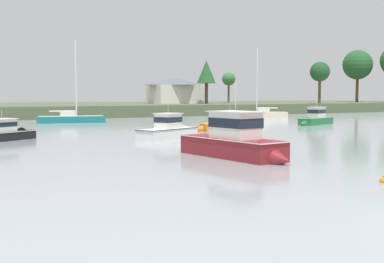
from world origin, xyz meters
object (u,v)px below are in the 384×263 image
object	(u,v)px
cruiser_maroon	(239,147)
cruiser_green	(314,121)
mooring_buoy_orange	(384,181)
sailboat_teal	(71,121)
sailboat_cream	(261,116)
cruiser_white	(172,133)
cruiser_orange	(224,126)
cruiser_black	(8,135)

from	to	relation	value
cruiser_maroon	cruiser_green	bearing A→B (deg)	41.60
cruiser_green	mooring_buoy_orange	world-z (taller)	cruiser_green
sailboat_teal	cruiser_green	size ratio (longest dim) A/B	1.65
cruiser_green	cruiser_maroon	size ratio (longest dim) A/B	0.81
cruiser_green	sailboat_cream	distance (m)	19.43
cruiser_white	sailboat_cream	world-z (taller)	sailboat_cream
cruiser_orange	cruiser_black	distance (m)	22.98
cruiser_orange	cruiser_green	size ratio (longest dim) A/B	1.02
cruiser_orange	sailboat_cream	bearing A→B (deg)	46.91
sailboat_teal	cruiser_green	xyz separation A→B (m)	(27.55, -19.63, 0.26)
cruiser_white	cruiser_black	bearing A→B (deg)	159.14
cruiser_orange	cruiser_maroon	xyz separation A→B (m)	(-11.98, -21.26, 0.24)
cruiser_black	cruiser_green	bearing A→B (deg)	7.45
cruiser_maroon	cruiser_black	size ratio (longest dim) A/B	1.38
cruiser_black	mooring_buoy_orange	size ratio (longest dim) A/B	16.30
cruiser_white	mooring_buoy_orange	xyz separation A→B (m)	(-1.55, -25.42, -0.45)
cruiser_green	cruiser_black	world-z (taller)	cruiser_green
sailboat_teal	cruiser_black	xyz separation A→B (m)	(-11.92, -24.79, 0.15)
cruiser_maroon	mooring_buoy_orange	distance (m)	10.50
sailboat_teal	cruiser_orange	bearing A→B (deg)	-65.00
cruiser_black	sailboat_cream	world-z (taller)	sailboat_cream
cruiser_white	sailboat_teal	xyz separation A→B (m)	(-1.60, 29.94, -0.24)
cruiser_white	cruiser_black	world-z (taller)	cruiser_white
cruiser_orange	cruiser_black	bearing A→B (deg)	-177.21
cruiser_white	cruiser_maroon	world-z (taller)	cruiser_maroon
cruiser_orange	mooring_buoy_orange	xyz separation A→B (m)	(-10.98, -31.69, -0.40)
cruiser_orange	cruiser_black	xyz separation A→B (m)	(-22.95, -1.12, -0.04)
cruiser_orange	cruiser_black	world-z (taller)	cruiser_orange
cruiser_orange	mooring_buoy_orange	distance (m)	33.54
sailboat_teal	cruiser_maroon	size ratio (longest dim) A/B	1.34
cruiser_orange	cruiser_maroon	bearing A→B (deg)	-119.40
sailboat_teal	mooring_buoy_orange	distance (m)	55.36
cruiser_green	cruiser_white	bearing A→B (deg)	-158.33
cruiser_maroon	cruiser_black	bearing A→B (deg)	118.58
cruiser_white	sailboat_teal	distance (m)	29.98
cruiser_maroon	mooring_buoy_orange	size ratio (longest dim) A/B	22.44
sailboat_teal	sailboat_cream	distance (m)	32.42
cruiser_orange	sailboat_cream	world-z (taller)	sailboat_cream
cruiser_maroon	sailboat_teal	bearing A→B (deg)	88.80
cruiser_green	cruiser_black	bearing A→B (deg)	-172.55
cruiser_black	sailboat_cream	bearing A→B (deg)	28.40
cruiser_green	cruiser_orange	bearing A→B (deg)	-166.26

